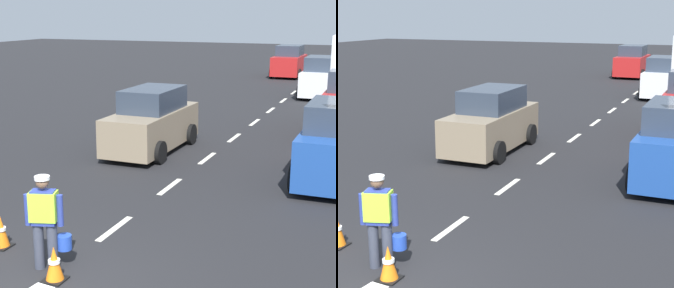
% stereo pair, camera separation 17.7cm
% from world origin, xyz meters
% --- Properties ---
extents(ground_plane, '(96.00, 96.00, 0.00)m').
position_xyz_m(ground_plane, '(0.00, 21.00, 0.00)').
color(ground_plane, black).
extents(lane_center_line, '(0.14, 46.40, 0.01)m').
position_xyz_m(lane_center_line, '(0.00, 25.20, 0.00)').
color(lane_center_line, silver).
rests_on(lane_center_line, ground).
extents(road_worker, '(0.71, 0.52, 1.67)m').
position_xyz_m(road_worker, '(-0.24, 0.68, 0.93)').
color(road_worker, '#383D4C').
rests_on(road_worker, ground).
extents(traffic_cone_near, '(0.36, 0.36, 0.64)m').
position_xyz_m(traffic_cone_near, '(-1.56, 1.09, 0.32)').
color(traffic_cone_near, black).
rests_on(traffic_cone_near, ground).
extents(traffic_cone_far, '(0.36, 0.36, 0.60)m').
position_xyz_m(traffic_cone_far, '(0.13, 0.34, 0.30)').
color(traffic_cone_far, black).
rests_on(traffic_cone_far, ground).
extents(car_oncoming_third, '(2.02, 4.05, 2.11)m').
position_xyz_m(car_oncoming_third, '(-1.66, 31.14, 0.98)').
color(car_oncoming_third, red).
rests_on(car_oncoming_third, ground).
extents(car_outgoing_far, '(1.95, 4.09, 2.08)m').
position_xyz_m(car_outgoing_far, '(1.52, 22.68, 0.97)').
color(car_outgoing_far, silver).
rests_on(car_outgoing_far, ground).
extents(car_oncoming_lead, '(1.87, 4.26, 2.00)m').
position_xyz_m(car_oncoming_lead, '(-1.93, 8.96, 0.93)').
color(car_oncoming_lead, gray).
rests_on(car_oncoming_lead, ground).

